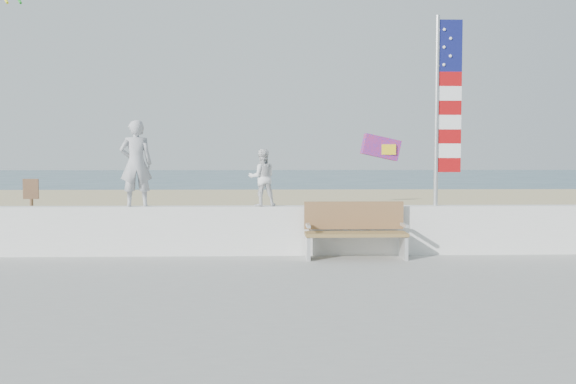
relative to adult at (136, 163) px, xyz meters
name	(u,v)px	position (x,y,z in m)	size (l,w,h in m)	color
ground	(279,286)	(2.57, -2.00, -1.87)	(220.00, 220.00, 0.00)	#2F4E5F
sand	(274,223)	(2.57, 7.00, -1.83)	(90.00, 40.00, 0.08)	tan
boardwalk	(287,367)	(2.57, -6.00, -1.74)	(50.00, 12.40, 0.10)	#9B9C97
seawall	(277,230)	(2.57, 0.00, -1.24)	(30.00, 0.35, 0.90)	white
adult	(136,163)	(0.00, 0.00, 0.00)	(0.58, 0.38, 1.58)	#AAABB0
child	(262,178)	(2.30, 0.00, -0.26)	(0.51, 0.40, 1.05)	white
bench	(355,230)	(3.96, -0.45, -1.18)	(1.80, 0.57, 1.00)	olive
flag	(444,102)	(5.66, 0.00, 1.12)	(0.50, 0.08, 3.50)	silver
parafoil_kite	(382,148)	(4.84, 1.74, 0.33)	(0.88, 0.31, 0.59)	red
sign	(31,207)	(-2.52, 1.59, -0.92)	(0.32, 0.07, 1.46)	brown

